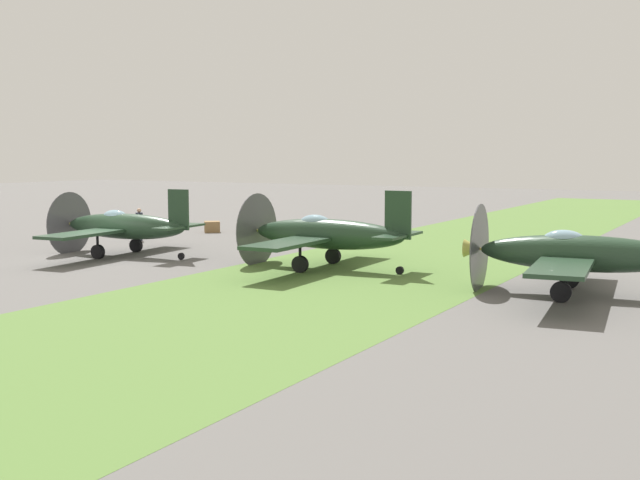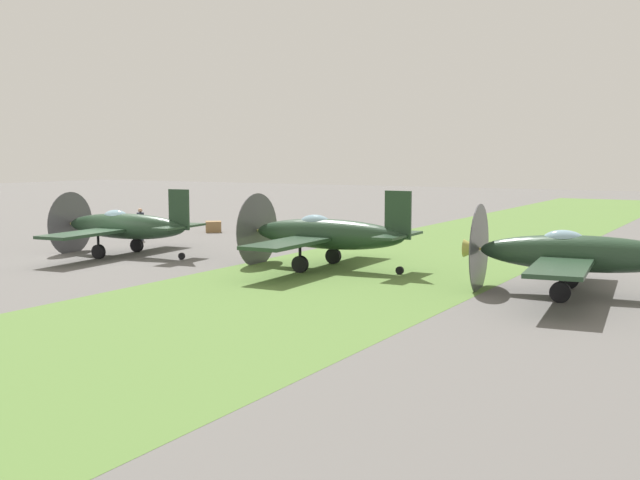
# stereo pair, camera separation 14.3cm
# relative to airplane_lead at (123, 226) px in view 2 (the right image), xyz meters

# --- Properties ---
(ground_plane) EXTENTS (160.00, 160.00, 0.00)m
(ground_plane) POSITION_rel_airplane_lead_xyz_m (-2.18, 0.07, -1.35)
(ground_plane) COLOR #605E5B
(grass_verge) EXTENTS (120.00, 11.00, 0.01)m
(grass_verge) POSITION_rel_airplane_lead_xyz_m (-2.18, -11.74, -1.34)
(grass_verge) COLOR #567A38
(grass_verge) RESTS_ON ground
(airplane_lead) EXTENTS (9.06, 7.17, 3.22)m
(airplane_lead) POSITION_rel_airplane_lead_xyz_m (0.00, 0.00, 0.00)
(airplane_lead) COLOR #233D28
(airplane_lead) RESTS_ON ground
(airplane_wingman) EXTENTS (9.39, 7.46, 3.36)m
(airplane_wingman) POSITION_rel_airplane_lead_xyz_m (0.99, -9.93, 0.06)
(airplane_wingman) COLOR #233D28
(airplane_wingman) RESTS_ON ground
(airplane_trail) EXTENTS (9.36, 7.43, 3.32)m
(airplane_trail) POSITION_rel_airplane_lead_xyz_m (-0.30, -20.05, 0.04)
(airplane_trail) COLOR #233D28
(airplane_trail) RESTS_ON ground
(ground_crew_chief) EXTENTS (0.38, 0.59, 1.73)m
(ground_crew_chief) POSITION_rel_airplane_lead_xyz_m (2.71, 5.76, -0.43)
(ground_crew_chief) COLOR #2D3342
(ground_crew_chief) RESTS_ON ground
(ground_crew_mechanic) EXTENTS (0.55, 0.39, 1.73)m
(ground_crew_mechanic) POSITION_rel_airplane_lead_xyz_m (5.18, 3.74, -0.43)
(ground_crew_mechanic) COLOR #2D3342
(ground_crew_mechanic) RESTS_ON ground
(supply_crate) EXTENTS (1.27, 1.27, 0.64)m
(supply_crate) POSITION_rel_airplane_lead_xyz_m (10.75, 3.16, -1.03)
(supply_crate) COLOR olive
(supply_crate) RESTS_ON ground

